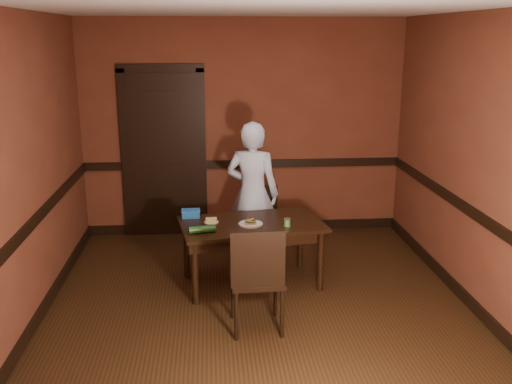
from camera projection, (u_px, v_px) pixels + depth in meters
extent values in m
cube|color=black|center=(259.00, 310.00, 5.34)|extent=(4.00, 4.50, 0.01)
cube|color=silver|center=(260.00, 8.00, 4.62)|extent=(4.00, 4.50, 0.01)
cube|color=brown|center=(243.00, 129.00, 7.14)|extent=(4.00, 0.02, 2.70)
cube|color=brown|center=(299.00, 273.00, 2.82)|extent=(4.00, 0.02, 2.70)
cube|color=brown|center=(24.00, 174.00, 4.82)|extent=(0.02, 4.50, 2.70)
cube|color=brown|center=(480.00, 165.00, 5.14)|extent=(0.02, 4.50, 2.70)
cube|color=black|center=(244.00, 164.00, 7.24)|extent=(4.00, 0.03, 0.10)
cube|color=black|center=(31.00, 224.00, 4.94)|extent=(0.03, 4.50, 0.10)
cube|color=black|center=(473.00, 213.00, 5.26)|extent=(0.03, 4.50, 0.10)
cube|color=black|center=(244.00, 227.00, 7.47)|extent=(4.00, 0.03, 0.12)
cube|color=black|center=(41.00, 312.00, 5.16)|extent=(0.03, 4.50, 0.12)
cube|color=black|center=(464.00, 296.00, 5.48)|extent=(0.03, 4.50, 0.12)
cube|color=black|center=(164.00, 156.00, 7.11)|extent=(0.85, 0.04, 2.05)
cube|color=black|center=(126.00, 156.00, 7.09)|extent=(0.10, 0.06, 2.15)
cube|color=black|center=(202.00, 155.00, 7.16)|extent=(0.10, 0.06, 2.15)
cube|color=black|center=(160.00, 68.00, 6.84)|extent=(1.05, 0.06, 0.10)
cube|color=black|center=(252.00, 253.00, 5.81)|extent=(1.53, 1.02, 0.66)
imported|color=silver|center=(253.00, 194.00, 6.27)|extent=(0.68, 0.55, 1.60)
cylinder|color=white|center=(251.00, 224.00, 5.66)|extent=(0.24, 0.24, 0.01)
cube|color=#A4854F|center=(251.00, 223.00, 5.65)|extent=(0.11, 0.10, 0.02)
ellipsoid|color=#45852E|center=(251.00, 221.00, 5.65)|extent=(0.10, 0.09, 0.02)
cylinder|color=#B50A08|center=(248.00, 219.00, 5.65)|extent=(0.04, 0.04, 0.01)
cylinder|color=#B50A08|center=(253.00, 220.00, 5.64)|extent=(0.04, 0.04, 0.01)
cylinder|color=#8BBF66|center=(248.00, 220.00, 5.62)|extent=(0.03, 0.03, 0.01)
cylinder|color=#8BBF66|center=(253.00, 219.00, 5.67)|extent=(0.03, 0.03, 0.01)
cylinder|color=#8BBF66|center=(251.00, 220.00, 5.64)|extent=(0.03, 0.03, 0.01)
cylinder|color=#49883B|center=(287.00, 223.00, 5.61)|extent=(0.06, 0.06, 0.07)
cylinder|color=#B5B4AB|center=(287.00, 219.00, 5.60)|extent=(0.07, 0.07, 0.01)
cylinder|color=white|center=(211.00, 222.00, 5.73)|extent=(0.15, 0.15, 0.01)
cube|color=#E7D86F|center=(211.00, 220.00, 5.72)|extent=(0.11, 0.07, 0.04)
cube|color=blue|center=(191.00, 214.00, 5.89)|extent=(0.19, 0.13, 0.07)
cube|color=blue|center=(191.00, 210.00, 5.87)|extent=(0.20, 0.14, 0.01)
cylinder|color=#1C561C|center=(202.00, 229.00, 5.42)|extent=(0.26, 0.11, 0.07)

